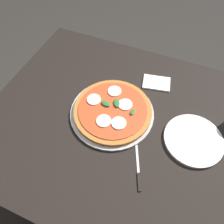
# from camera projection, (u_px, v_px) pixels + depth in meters

# --- Properties ---
(ground_plane) EXTENTS (6.00, 6.00, 0.00)m
(ground_plane) POSITION_uv_depth(u_px,v_px,m) (119.00, 176.00, 1.55)
(ground_plane) COLOR #2D2B28
(dining_table) EXTENTS (1.20, 0.95, 0.78)m
(dining_table) POSITION_uv_depth(u_px,v_px,m) (122.00, 134.00, 1.00)
(dining_table) COLOR black
(dining_table) RESTS_ON ground_plane
(serving_tray) EXTENTS (0.37, 0.37, 0.01)m
(serving_tray) POSITION_uv_depth(u_px,v_px,m) (112.00, 113.00, 0.92)
(serving_tray) COLOR #B2B2B7
(serving_tray) RESTS_ON dining_table
(pizza) EXTENTS (0.34, 0.34, 0.03)m
(pizza) POSITION_uv_depth(u_px,v_px,m) (113.00, 110.00, 0.91)
(pizza) COLOR #B27033
(pizza) RESTS_ON serving_tray
(plate_white) EXTENTS (0.24, 0.24, 0.01)m
(plate_white) POSITION_uv_depth(u_px,v_px,m) (193.00, 140.00, 0.85)
(plate_white) COLOR white
(plate_white) RESTS_ON dining_table
(napkin) EXTENTS (0.14, 0.11, 0.01)m
(napkin) POSITION_uv_depth(u_px,v_px,m) (156.00, 83.00, 1.02)
(napkin) COLOR white
(napkin) RESTS_ON dining_table
(knife) EXTENTS (0.08, 0.17, 0.01)m
(knife) POSITION_uv_depth(u_px,v_px,m) (139.00, 173.00, 0.77)
(knife) COLOR black
(knife) RESTS_ON dining_table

